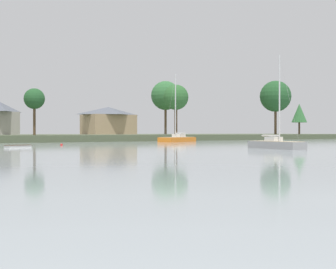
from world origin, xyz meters
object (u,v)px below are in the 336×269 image
at_px(sailboat_grey, 276,147).
at_px(mooring_buoy_red, 61,145).
at_px(dinghy_white, 18,147).
at_px(sailboat_orange, 178,140).
at_px(mooring_buoy_orange, 249,144).

height_order(sailboat_grey, mooring_buoy_red, sailboat_grey).
distance_m(sailboat_grey, mooring_buoy_red, 29.38).
relative_size(dinghy_white, sailboat_orange, 0.23).
height_order(dinghy_white, sailboat_grey, sailboat_grey).
xyz_separation_m(sailboat_orange, mooring_buoy_red, (-27.04, -10.15, -0.20)).
bearing_deg(mooring_buoy_red, dinghy_white, -137.06).
relative_size(dinghy_white, mooring_buoy_orange, 7.76).
bearing_deg(dinghy_white, sailboat_grey, -40.13).
bearing_deg(sailboat_grey, mooring_buoy_red, 116.96).
distance_m(sailboat_orange, mooring_buoy_red, 28.88).
distance_m(dinghy_white, sailboat_orange, 39.78).
height_order(sailboat_grey, mooring_buoy_orange, sailboat_grey).
bearing_deg(mooring_buoy_orange, sailboat_orange, 80.42).
bearing_deg(mooring_buoy_orange, mooring_buoy_red, 152.31).
bearing_deg(dinghy_white, mooring_buoy_orange, -7.82).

